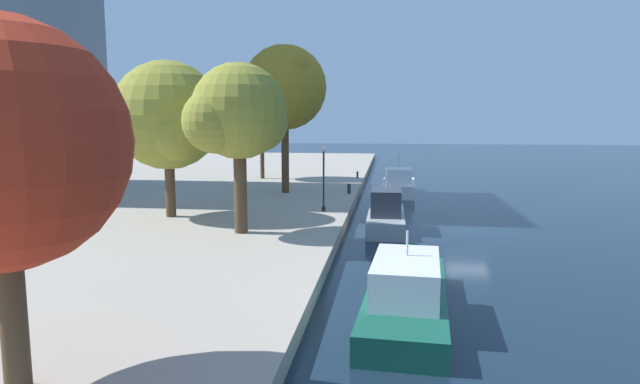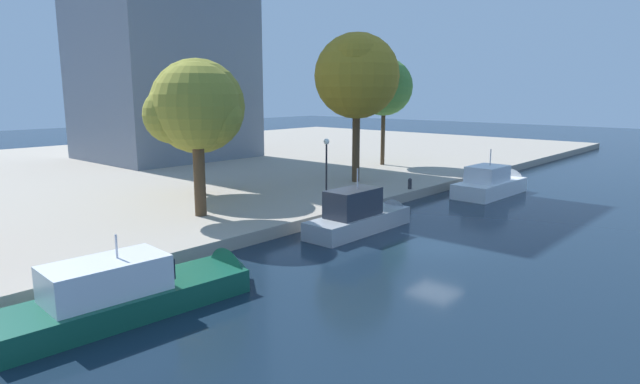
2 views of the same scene
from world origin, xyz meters
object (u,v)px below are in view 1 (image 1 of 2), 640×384
at_px(mooring_bollard_0, 349,188).
at_px(tree_3, 262,100).
at_px(tree_4, 285,87).
at_px(motor_yacht_0, 407,292).
at_px(lamp_post, 324,172).
at_px(tree_2, 171,118).
at_px(motor_yacht_2, 398,186).
at_px(motor_yacht_1, 386,216).
at_px(tree_1, 238,116).
at_px(mooring_bollard_1, 357,174).

xyz_separation_m(mooring_bollard_0, tree_3, (9.79, 9.50, 7.37)).
bearing_deg(mooring_bollard_0, tree_4, 91.83).
bearing_deg(motor_yacht_0, mooring_bollard_0, 13.01).
xyz_separation_m(lamp_post, tree_2, (-3.54, 8.91, 3.54)).
distance_m(motor_yacht_2, lamp_post, 15.46).
xyz_separation_m(motor_yacht_0, motor_yacht_1, (14.79, 0.90, 0.08)).
xyz_separation_m(motor_yacht_0, tree_1, (8.78, 8.67, 6.36)).
bearing_deg(motor_yacht_1, tree_1, 127.83).
bearing_deg(motor_yacht_0, tree_1, 48.46).
bearing_deg(tree_3, lamp_post, -155.18).
distance_m(motor_yacht_1, tree_4, 15.41).
bearing_deg(motor_yacht_1, motor_yacht_2, -3.39).
xyz_separation_m(mooring_bollard_0, lamp_post, (-8.50, 1.04, 2.12)).
height_order(motor_yacht_2, tree_3, tree_3).
height_order(motor_yacht_1, tree_1, tree_1).
relative_size(mooring_bollard_0, lamp_post, 0.19).
bearing_deg(mooring_bollard_1, tree_2, 157.22).
relative_size(motor_yacht_1, tree_2, 0.88).
xyz_separation_m(motor_yacht_1, mooring_bollard_0, (9.92, 3.10, 0.46)).
distance_m(motor_yacht_2, tree_1, 24.30).
relative_size(motor_yacht_0, tree_4, 0.86).
relative_size(tree_1, tree_3, 0.85).
distance_m(motor_yacht_2, tree_2, 23.55).
relative_size(motor_yacht_0, motor_yacht_1, 1.21).
xyz_separation_m(motor_yacht_2, mooring_bollard_1, (5.74, 4.10, 0.39)).
height_order(motor_yacht_0, motor_yacht_2, motor_yacht_2).
bearing_deg(motor_yacht_1, mooring_bollard_0, 17.47).
bearing_deg(motor_yacht_0, motor_yacht_2, 3.68).
xyz_separation_m(tree_3, tree_4, (-9.95, -4.34, 0.78)).
bearing_deg(tree_4, mooring_bollard_0, -88.17).
bearing_deg(motor_yacht_0, lamp_post, 21.09).
bearing_deg(tree_1, tree_3, 10.63).
distance_m(mooring_bollard_1, tree_1, 28.54).
distance_m(tree_3, tree_4, 10.89).
xyz_separation_m(motor_yacht_1, tree_3, (19.71, 12.60, 7.82)).
height_order(mooring_bollard_0, mooring_bollard_1, mooring_bollard_0).
distance_m(lamp_post, tree_3, 20.82).
xyz_separation_m(tree_1, tree_3, (25.72, 4.83, 1.55)).
relative_size(mooring_bollard_1, lamp_post, 0.16).
relative_size(motor_yacht_0, motor_yacht_2, 1.22).
distance_m(motor_yacht_0, tree_4, 27.60).
height_order(motor_yacht_0, tree_4, tree_4).
height_order(motor_yacht_1, motor_yacht_2, motor_yacht_1).
xyz_separation_m(motor_yacht_2, tree_3, (3.93, 13.57, 7.83)).
xyz_separation_m(motor_yacht_1, tree_1, (-6.01, 7.77, 6.28)).
relative_size(motor_yacht_2, mooring_bollard_1, 12.09).
relative_size(motor_yacht_0, lamp_post, 2.37).
bearing_deg(motor_yacht_2, tree_3, 75.51).
bearing_deg(motor_yacht_2, motor_yacht_1, 178.13).
bearing_deg(motor_yacht_0, motor_yacht_1, 7.30).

